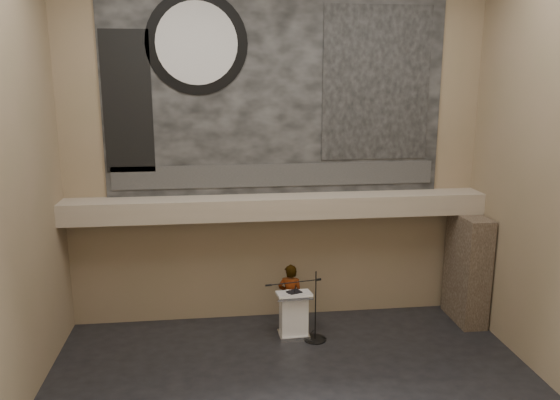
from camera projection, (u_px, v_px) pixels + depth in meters
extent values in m
cube|color=#817152|center=(276.00, 150.00, 13.07)|extent=(10.00, 0.02, 8.50)
cube|color=#817152|center=(369.00, 259.00, 5.33)|extent=(10.00, 0.02, 8.50)
cube|color=gray|center=(278.00, 206.00, 12.98)|extent=(10.00, 0.80, 0.50)
cylinder|color=#B2893D|center=(211.00, 220.00, 12.80)|extent=(0.04, 0.04, 0.06)
cylinder|color=#B2893D|center=(356.00, 216.00, 13.21)|extent=(0.04, 0.04, 0.06)
cube|color=black|center=(276.00, 88.00, 12.72)|extent=(8.00, 0.05, 5.00)
cube|color=#2F2F2F|center=(276.00, 175.00, 13.14)|extent=(7.76, 0.02, 0.55)
cylinder|color=black|center=(197.00, 43.00, 12.25)|extent=(2.30, 0.02, 2.30)
cylinder|color=silver|center=(197.00, 43.00, 12.23)|extent=(1.84, 0.02, 1.84)
cube|color=black|center=(377.00, 84.00, 12.94)|extent=(2.60, 0.02, 3.60)
cube|color=black|center=(127.00, 102.00, 12.35)|extent=(1.10, 0.02, 3.20)
cube|color=#3E3126|center=(467.00, 268.00, 13.45)|extent=(0.60, 1.40, 2.70)
cube|color=silver|center=(294.00, 334.00, 12.85)|extent=(0.73, 0.57, 0.08)
cube|color=white|center=(294.00, 314.00, 12.73)|extent=(0.64, 0.46, 0.96)
cube|color=white|center=(294.00, 294.00, 12.60)|extent=(0.82, 0.60, 0.14)
cube|color=black|center=(294.00, 292.00, 12.57)|extent=(0.38, 0.35, 0.04)
cube|color=white|center=(291.00, 292.00, 12.60)|extent=(0.28, 0.35, 0.00)
imported|color=white|center=(290.00, 297.00, 13.06)|extent=(0.68, 0.54, 1.63)
cylinder|color=black|center=(315.00, 339.00, 12.68)|extent=(0.52, 0.52, 0.02)
cylinder|color=black|center=(316.00, 306.00, 12.49)|extent=(0.03, 0.03, 1.68)
cylinder|color=black|center=(292.00, 283.00, 12.19)|extent=(1.23, 0.24, 0.02)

